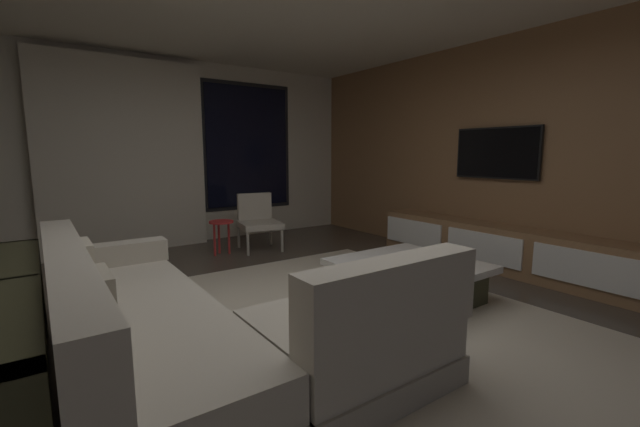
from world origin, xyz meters
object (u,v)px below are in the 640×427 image
Objects in this scene: accent_chair_near_window at (258,218)px; media_console at (497,248)px; side_stool at (221,227)px; sectional_couch at (192,331)px; coffee_table at (408,280)px; mounted_tv at (496,153)px; book_stack_on_coffee_table at (412,257)px.

accent_chair_near_window reaches higher than media_console.
side_stool is 3.45m from media_console.
side_stool is at bearing -175.94° from accent_chair_near_window.
accent_chair_near_window is (1.83, 2.79, 0.14)m from sectional_couch.
media_console is (1.60, 0.10, 0.06)m from coffee_table.
mounted_tv reaches higher than sectional_couch.
sectional_couch is at bearing -114.75° from side_stool.
mounted_tv reaches higher than book_stack_on_coffee_table.
sectional_couch is at bearing -175.03° from book_stack_on_coffee_table.
media_console is (1.81, -2.55, -0.18)m from accent_chair_near_window.
mounted_tv is at bearing -42.17° from side_stool.
coffee_table is 0.37× the size of media_console.
coffee_table is at bearing -85.56° from accent_chair_near_window.
book_stack_on_coffee_table is (2.12, 0.18, 0.10)m from sectional_couch.
book_stack_on_coffee_table is at bearing 23.88° from coffee_table.
accent_chair_near_window is 0.25× the size of media_console.
mounted_tv is at bearing 8.62° from book_stack_on_coffee_table.
accent_chair_near_window is at bearing 130.26° from mounted_tv.
sectional_couch reaches higher than book_stack_on_coffee_table.
media_console reaches higher than side_stool.
mounted_tv reaches higher than accent_chair_near_window.
coffee_table is 1.61m from media_console.
media_console is (3.64, 0.24, -0.04)m from sectional_couch.
book_stack_on_coffee_table is 1.97m from mounted_tv.
coffee_table is at bearing -176.54° from media_console.
side_stool reaches higher than coffee_table.
accent_chair_near_window is 3.13m from media_console.
coffee_table is 1.49× the size of accent_chair_near_window.
media_console is at bearing 3.85° from sectional_couch.
book_stack_on_coffee_table is at bearing -71.72° from side_stool.
sectional_couch is 2.38× the size of mounted_tv.
media_console reaches higher than book_stack_on_coffee_table.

